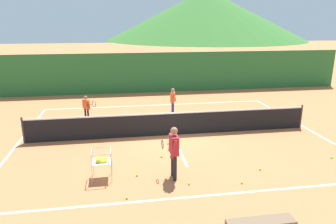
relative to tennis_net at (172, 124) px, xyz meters
The scene contains 20 objects.
ground_plane 0.50m from the tennis_net, ahead, with size 120.00×120.00×0.00m, color #C67042.
line_baseline_near 4.87m from the tennis_net, 90.00° to the right, with size 12.11×0.08×0.01m, color white.
line_baseline_far 4.95m from the tennis_net, 90.00° to the left, with size 12.11×0.08×0.01m, color white.
line_sideline_west 6.08m from the tennis_net, behind, with size 0.08×9.77×0.01m, color white.
line_sideline_east 6.08m from the tennis_net, ahead, with size 0.08×9.77×0.01m, color white.
line_service_center 0.50m from the tennis_net, ahead, with size 0.08×6.08×0.01m, color white.
tennis_net is the anchor object (origin of this frame).
instructor 3.76m from the tennis_net, 98.90° to the right, with size 0.43×0.73×1.62m.
student_0 4.46m from the tennis_net, 144.57° to the left, with size 0.64×0.48×1.22m.
student_1 2.99m from the tennis_net, 78.94° to the left, with size 0.38×0.55×1.36m.
ball_cart 4.32m from the tennis_net, 128.79° to the right, with size 0.58×0.58×0.90m.
tennis_ball_0 4.21m from the tennis_net, 92.76° to the right, with size 0.07×0.07×0.07m, color yellow.
tennis_ball_1 3.82m from the tennis_net, 116.02° to the right, with size 0.07×0.07×0.07m, color yellow.
tennis_ball_2 4.59m from the tennis_net, 73.06° to the right, with size 0.07×0.07×0.07m, color yellow.
tennis_ball_3 5.10m from the tennis_net, 113.39° to the right, with size 0.07×0.07×0.07m, color yellow.
tennis_ball_4 2.34m from the tennis_net, 108.65° to the right, with size 0.07×0.07×0.07m, color yellow.
tennis_ball_5 4.29m from the tennis_net, 58.36° to the right, with size 0.07×0.07×0.07m, color yellow.
tennis_ball_7 6.01m from the tennis_net, 32.12° to the right, with size 0.07×0.07×0.07m, color yellow.
windscreen_fence 8.40m from the tennis_net, 90.00° to the left, with size 26.64×0.08×2.62m, color #286B33.
hill_0 71.51m from the tennis_net, 73.30° to the left, with size 49.87×49.87×12.30m, color #38702D.
Camera 1 is at (-2.11, -12.14, 4.56)m, focal length 33.57 mm.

